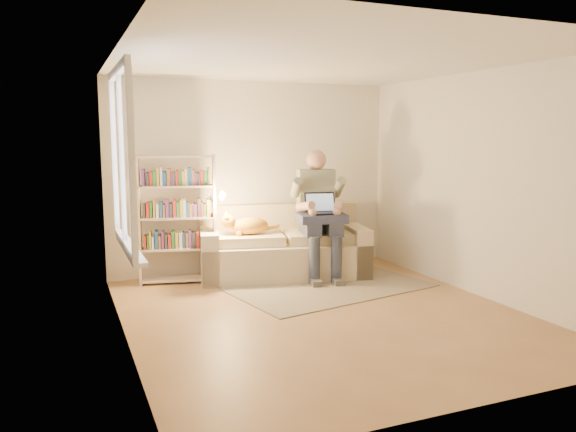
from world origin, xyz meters
name	(u,v)px	position (x,y,z in m)	size (l,w,h in m)	color
floor	(323,314)	(0.00, 0.00, 0.00)	(4.50, 4.50, 0.00)	olive
ceiling	(325,60)	(0.00, 0.00, 2.60)	(4.00, 4.50, 0.02)	white
wall_left	(121,199)	(-2.00, 0.00, 1.30)	(0.02, 4.50, 2.60)	silver
wall_right	(480,185)	(2.00, 0.00, 1.30)	(0.02, 4.50, 2.60)	silver
wall_back	(253,177)	(0.00, 2.25, 1.30)	(4.00, 0.02, 2.60)	silver
wall_front	(475,222)	(0.00, -2.25, 1.30)	(4.00, 0.02, 2.60)	silver
window	(124,189)	(-1.95, 0.20, 1.38)	(0.12, 1.52, 1.69)	white
sofa	(283,250)	(0.24, 1.75, 0.34)	(2.34, 1.42, 0.93)	tan
person	(318,207)	(0.64, 1.49, 0.93)	(0.61, 0.84, 1.68)	gray
cat	(244,225)	(-0.31, 1.72, 0.71)	(0.77, 0.36, 0.28)	gold
blanket	(328,218)	(0.69, 1.30, 0.82)	(0.60, 0.49, 0.11)	#282E47
laptop	(328,208)	(0.69, 1.31, 0.94)	(0.46, 0.41, 0.34)	black
bookshelf	(177,213)	(-1.14, 1.88, 0.90)	(1.07, 0.51, 1.63)	beige
rug	(330,287)	(0.54, 0.92, 0.01)	(2.39, 1.41, 0.01)	gray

